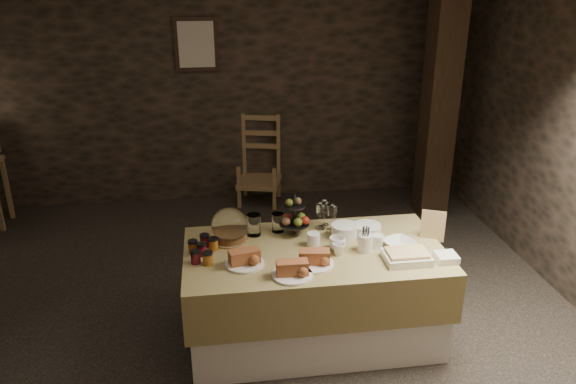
{
  "coord_description": "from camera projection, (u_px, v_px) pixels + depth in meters",
  "views": [
    {
      "loc": [
        -0.04,
        -3.61,
        2.55
      ],
      "look_at": [
        0.5,
        0.2,
        0.97
      ],
      "focal_mm": 35.0,
      "sensor_mm": 36.0,
      "label": 1
    }
  ],
  "objects": [
    {
      "name": "ground_plane",
      "position": [
        227.0,
        322.0,
        4.27
      ],
      "size": [
        5.5,
        5.0,
        0.01
      ],
      "primitive_type": "cube",
      "color": "black",
      "rests_on": "ground"
    },
    {
      "name": "room_shell",
      "position": [
        217.0,
        124.0,
        3.68
      ],
      "size": [
        5.52,
        5.02,
        2.6
      ],
      "color": "black",
      "rests_on": "ground"
    },
    {
      "name": "buffet_table",
      "position": [
        314.0,
        287.0,
        3.98
      ],
      "size": [
        1.79,
        0.95,
        0.71
      ],
      "color": "silver",
      "rests_on": "ground_plane"
    },
    {
      "name": "chair",
      "position": [
        258.0,
        164.0,
        6.32
      ],
      "size": [
        0.55,
        0.54,
        0.77
      ],
      "rotation": [
        0.0,
        0.0,
        -0.25
      ],
      "color": "brown",
      "rests_on": "ground_plane"
    },
    {
      "name": "timber_column",
      "position": [
        441.0,
        94.0,
        5.7
      ],
      "size": [
        0.3,
        0.3,
        2.6
      ],
      "primitive_type": "cube",
      "color": "black",
      "rests_on": "ground_plane"
    },
    {
      "name": "framed_picture",
      "position": [
        196.0,
        44.0,
        5.85
      ],
      "size": [
        0.45,
        0.04,
        0.55
      ],
      "color": "#302016",
      "rests_on": "room_shell"
    },
    {
      "name": "plate_stack_a",
      "position": [
        344.0,
        231.0,
        4.02
      ],
      "size": [
        0.19,
        0.19,
        0.1
      ],
      "primitive_type": "cylinder",
      "color": "white",
      "rests_on": "buffet_table"
    },
    {
      "name": "plate_stack_b",
      "position": [
        367.0,
        230.0,
        4.05
      ],
      "size": [
        0.2,
        0.2,
        0.08
      ],
      "primitive_type": "cylinder",
      "color": "white",
      "rests_on": "buffet_table"
    },
    {
      "name": "cutlery_holder",
      "position": [
        365.0,
        243.0,
        3.83
      ],
      "size": [
        0.1,
        0.1,
        0.12
      ],
      "primitive_type": "cylinder",
      "color": "white",
      "rests_on": "buffet_table"
    },
    {
      "name": "cup_a",
      "position": [
        337.0,
        244.0,
        3.85
      ],
      "size": [
        0.15,
        0.15,
        0.09
      ],
      "primitive_type": "imported",
      "rotation": [
        0.0,
        0.0,
        -0.29
      ],
      "color": "white",
      "rests_on": "buffet_table"
    },
    {
      "name": "cup_b",
      "position": [
        339.0,
        249.0,
        3.79
      ],
      "size": [
        0.11,
        0.11,
        0.08
      ],
      "primitive_type": "imported",
      "rotation": [
        0.0,
        0.0,
        -0.28
      ],
      "color": "white",
      "rests_on": "buffet_table"
    },
    {
      "name": "mug_c",
      "position": [
        313.0,
        239.0,
        3.9
      ],
      "size": [
        0.09,
        0.09,
        0.09
      ],
      "primitive_type": "cylinder",
      "color": "white",
      "rests_on": "buffet_table"
    },
    {
      "name": "mug_d",
      "position": [
        377.0,
        241.0,
        3.89
      ],
      "size": [
        0.08,
        0.08,
        0.09
      ],
      "primitive_type": "cylinder",
      "color": "white",
      "rests_on": "buffet_table"
    },
    {
      "name": "bowl",
      "position": [
        399.0,
        244.0,
        3.89
      ],
      "size": [
        0.27,
        0.27,
        0.05
      ],
      "primitive_type": "imported",
      "rotation": [
        0.0,
        0.0,
        0.39
      ],
      "color": "white",
      "rests_on": "buffet_table"
    },
    {
      "name": "cake_dome",
      "position": [
        230.0,
        228.0,
        3.95
      ],
      "size": [
        0.26,
        0.26,
        0.26
      ],
      "color": "brown",
      "rests_on": "buffet_table"
    },
    {
      "name": "fruit_stand",
      "position": [
        295.0,
        219.0,
        4.04
      ],
      "size": [
        0.22,
        0.22,
        0.31
      ],
      "rotation": [
        0.0,
        0.0,
        0.35
      ],
      "color": "black",
      "rests_on": "buffet_table"
    },
    {
      "name": "bread_platter_left",
      "position": [
        244.0,
        259.0,
        3.66
      ],
      "size": [
        0.26,
        0.26,
        0.11
      ],
      "color": "white",
      "rests_on": "buffet_table"
    },
    {
      "name": "bread_platter_center",
      "position": [
        292.0,
        270.0,
        3.53
      ],
      "size": [
        0.26,
        0.26,
        0.11
      ],
      "color": "white",
      "rests_on": "buffet_table"
    },
    {
      "name": "bread_platter_right",
      "position": [
        314.0,
        259.0,
        3.66
      ],
      "size": [
        0.26,
        0.26,
        0.11
      ],
      "color": "white",
      "rests_on": "buffet_table"
    },
    {
      "name": "jam_jars",
      "position": [
        203.0,
        250.0,
        3.78
      ],
      "size": [
        0.2,
        0.32,
        0.07
      ],
      "color": "maroon",
      "rests_on": "buffet_table"
    },
    {
      "name": "tart_dish",
      "position": [
        407.0,
        256.0,
        3.71
      ],
      "size": [
        0.3,
        0.22,
        0.07
      ],
      "color": "white",
      "rests_on": "buffet_table"
    },
    {
      "name": "square_dish",
      "position": [
        446.0,
        257.0,
        3.72
      ],
      "size": [
        0.14,
        0.14,
        0.04
      ],
      "primitive_type": "cube",
      "color": "white",
      "rests_on": "buffet_table"
    },
    {
      "name": "menu_frame",
      "position": [
        433.0,
        226.0,
        4.01
      ],
      "size": [
        0.18,
        0.13,
        0.22
      ],
      "primitive_type": "cube",
      "rotation": [
        -0.24,
        0.0,
        -0.43
      ],
      "color": "brown",
      "rests_on": "buffet_table"
    },
    {
      "name": "storage_jar_a",
      "position": [
        254.0,
        225.0,
        4.05
      ],
      "size": [
        0.1,
        0.1,
        0.16
      ],
      "primitive_type": "cylinder",
      "color": "white",
      "rests_on": "buffet_table"
    },
    {
      "name": "storage_jar_b",
      "position": [
        278.0,
        222.0,
        4.1
      ],
      "size": [
        0.09,
        0.09,
        0.14
      ],
      "primitive_type": "cylinder",
      "color": "white",
      "rests_on": "buffet_table"
    }
  ]
}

